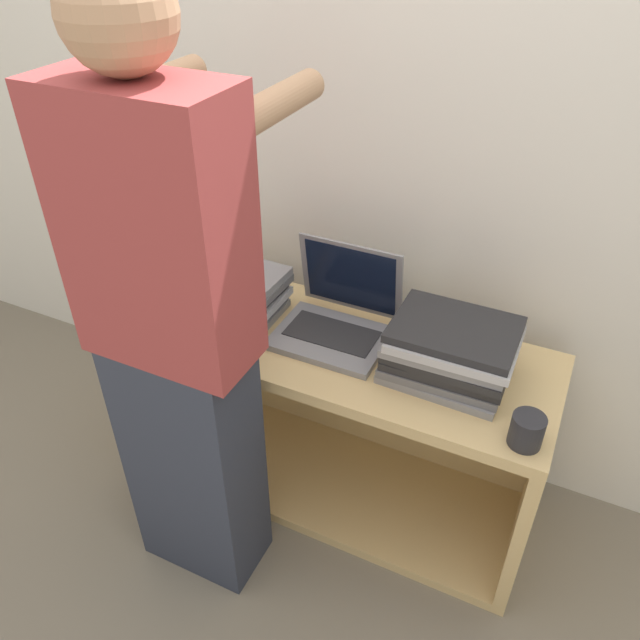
{
  "coord_description": "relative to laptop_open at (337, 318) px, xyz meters",
  "views": [
    {
      "loc": [
        0.59,
        -1.07,
        1.71
      ],
      "look_at": [
        0.0,
        0.16,
        0.73
      ],
      "focal_mm": 35.0,
      "sensor_mm": 36.0,
      "label": 1
    }
  ],
  "objects": [
    {
      "name": "cart",
      "position": [
        0.0,
        0.01,
        -0.36
      ],
      "size": [
        1.31,
        0.47,
        0.61
      ],
      "color": "tan",
      "rests_on": "ground_plane"
    },
    {
      "name": "laptop_stack_right",
      "position": [
        0.35,
        -0.05,
        0.03
      ],
      "size": [
        0.34,
        0.25,
        0.16
      ],
      "color": "gray",
      "rests_on": "cart"
    },
    {
      "name": "mug",
      "position": [
        0.58,
        -0.21,
        -0.01
      ],
      "size": [
        0.08,
        0.08,
        0.08
      ],
      "color": "#232328",
      "rests_on": "cart"
    },
    {
      "name": "laptop_open",
      "position": [
        0.0,
        0.0,
        0.0
      ],
      "size": [
        0.32,
        0.28,
        0.26
      ],
      "color": "gray",
      "rests_on": "cart"
    },
    {
      "name": "laptop_stack_left",
      "position": [
        -0.35,
        -0.05,
        0.02
      ],
      "size": [
        0.34,
        0.26,
        0.14
      ],
      "color": "gray",
      "rests_on": "cart"
    },
    {
      "name": "wall_back",
      "position": [
        0.0,
        0.29,
        0.54
      ],
      "size": [
        8.0,
        0.05,
        2.4
      ],
      "color": "silver",
      "rests_on": "ground_plane"
    },
    {
      "name": "person",
      "position": [
        -0.23,
        -0.44,
        0.15
      ],
      "size": [
        0.4,
        0.53,
        1.63
      ],
      "color": "#2D3342",
      "rests_on": "ground_plane"
    },
    {
      "name": "ground_plane",
      "position": [
        0.0,
        -0.28,
        -0.66
      ],
      "size": [
        12.0,
        12.0,
        0.0
      ],
      "primitive_type": "plane",
      "color": "#756B5B"
    }
  ]
}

